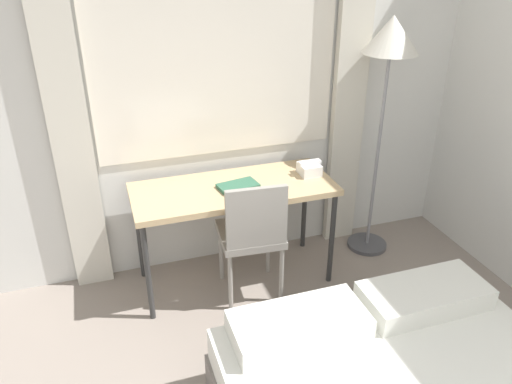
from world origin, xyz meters
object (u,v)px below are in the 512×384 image
at_px(desk, 234,195).
at_px(standing_lamp, 389,56).
at_px(book, 238,186).
at_px(desk_chair, 252,232).
at_px(telephone, 309,168).

height_order(desk, standing_lamp, standing_lamp).
bearing_deg(standing_lamp, book, -174.87).
distance_m(desk_chair, telephone, 0.61).
distance_m(desk, standing_lamp, 1.37).
relative_size(desk_chair, telephone, 5.63).
relative_size(desk, desk_chair, 1.51).
relative_size(standing_lamp, book, 6.32).
bearing_deg(desk, desk_chair, -75.87).
bearing_deg(desk_chair, telephone, 31.09).
height_order(desk, book, book).
bearing_deg(desk, book, -46.33).
distance_m(telephone, book, 0.52).
height_order(desk, desk_chair, desk_chair).
bearing_deg(book, desk, 133.67).
xyz_separation_m(standing_lamp, book, (-1.08, -0.10, -0.74)).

